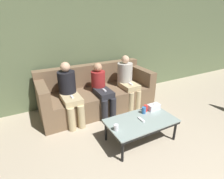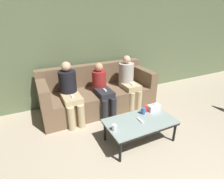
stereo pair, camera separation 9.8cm
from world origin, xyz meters
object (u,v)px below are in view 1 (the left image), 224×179
tissue_box (154,107)px  game_remote (141,120)px  seated_person_left_end (69,91)px  seated_person_mid_right (127,80)px  couch (97,94)px  seated_person_mid_left (101,88)px  cup_near_left (144,110)px  cup_far_center (116,127)px  cup_near_right (146,108)px  coffee_table (141,122)px

tissue_box → game_remote: tissue_box is taller
seated_person_left_end → seated_person_mid_right: (1.29, 0.02, -0.00)m
couch → seated_person_mid_left: 0.35m
cup_near_left → cup_far_center: cup_near_left is taller
seated_person_left_end → seated_person_mid_left: (0.64, -0.03, -0.06)m
cup_near_right → seated_person_left_end: 1.43m
couch → coffee_table: size_ratio=2.17×
tissue_box → game_remote: 0.44m
cup_near_left → cup_near_right: (0.08, 0.05, -0.00)m
seated_person_mid_left → cup_near_right: bearing=-65.1°
cup_near_left → seated_person_mid_left: 1.02m
cup_near_left → seated_person_left_end: (-0.99, 0.99, 0.17)m
seated_person_left_end → couch: bearing=19.6°
cup_near_right → cup_far_center: 0.76m
cup_near_right → seated_person_mid_right: bearing=76.7°
cup_far_center → coffee_table: bearing=4.5°
coffee_table → game_remote: (0.00, 0.00, 0.05)m
coffee_table → cup_near_right: cup_near_right is taller
cup_near_left → game_remote: cup_near_left is taller
cup_far_center → game_remote: (0.48, 0.04, -0.04)m
cup_near_right → seated_person_mid_right: size_ratio=0.10×
cup_near_right → seated_person_mid_right: (0.23, 0.96, 0.18)m
game_remote → seated_person_mid_left: (-0.18, 1.10, 0.17)m
cup_near_left → tissue_box: (0.24, 0.02, -0.01)m
tissue_box → seated_person_left_end: bearing=141.9°
seated_person_left_end → seated_person_mid_left: size_ratio=1.09×
game_remote → seated_person_left_end: seated_person_left_end is taller
cup_far_center → seated_person_mid_right: (0.95, 1.19, 0.19)m
cup_near_left → cup_near_right: bearing=31.1°
cup_far_center → tissue_box: bearing=13.7°
cup_near_left → coffee_table: bearing=-136.9°
cup_near_right → coffee_table: bearing=-140.4°
coffee_table → seated_person_mid_right: (0.47, 1.16, 0.27)m
coffee_table → couch: bearing=97.4°
coffee_table → seated_person_left_end: size_ratio=0.97×
cup_far_center → game_remote: bearing=4.5°
tissue_box → seated_person_left_end: 1.57m
tissue_box → seated_person_mid_right: (0.06, 0.98, 0.18)m
tissue_box → seated_person_mid_right: bearing=86.2°
cup_near_right → seated_person_left_end: size_ratio=0.10×
cup_far_center → seated_person_left_end: size_ratio=0.08×
coffee_table → seated_person_left_end: seated_person_left_end is taller
game_remote → seated_person_left_end: (-0.82, 1.14, 0.22)m
game_remote → seated_person_mid_left: size_ratio=0.14×
coffee_table → tissue_box: size_ratio=5.02×
coffee_table → tissue_box: (0.40, 0.18, 0.09)m
couch → cup_near_right: (0.42, -1.17, 0.10)m
cup_near_right → seated_person_mid_left: size_ratio=0.10×
couch → tissue_box: bearing=-64.0°
cup_near_right → seated_person_mid_left: (-0.42, 0.90, 0.12)m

